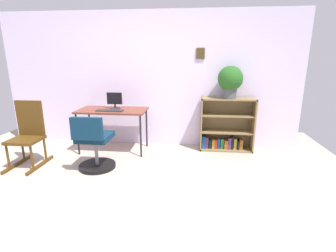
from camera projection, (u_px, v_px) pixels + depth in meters
ground_plane at (115, 208)px, 2.70m from camera, size 6.24×6.24×0.00m
wall_back at (149, 80)px, 4.45m from camera, size 5.20×0.12×2.30m
desk at (112, 113)px, 4.19m from camera, size 1.12×0.58×0.71m
monitor at (115, 101)px, 4.20m from camera, size 0.25×0.16×0.27m
keyboard at (110, 110)px, 4.05m from camera, size 0.43×0.13×0.02m
office_chair at (94, 146)px, 3.54m from camera, size 0.52×0.55×0.81m
rocking_chair at (28, 134)px, 3.69m from camera, size 0.42×0.64×0.94m
bookshelf_low at (226, 127)px, 4.33m from camera, size 0.89×0.30×0.90m
potted_plant_on_shelf at (230, 80)px, 4.07m from camera, size 0.40×0.40×0.52m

